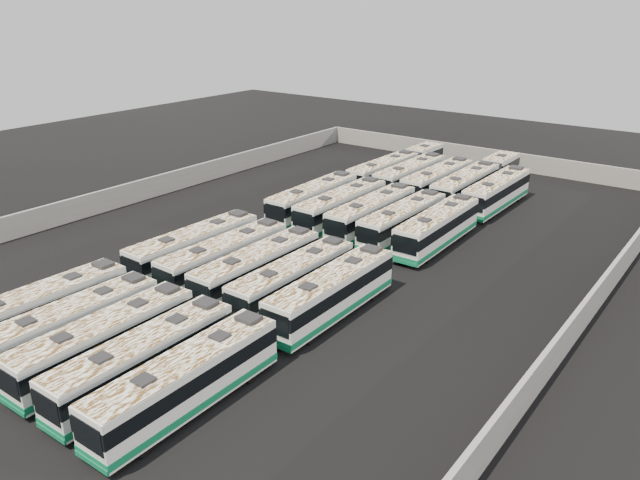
{
  "coord_description": "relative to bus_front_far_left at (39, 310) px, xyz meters",
  "views": [
    {
      "loc": [
        29.91,
        -37.45,
        19.86
      ],
      "look_at": [
        1.9,
        -0.1,
        1.6
      ],
      "focal_mm": 35.0,
      "sensor_mm": 36.0,
      "label": 1
    }
  ],
  "objects": [
    {
      "name": "ground",
      "position": [
        4.85,
        20.3,
        -1.66
      ],
      "size": [
        140.0,
        140.0,
        0.0
      ],
      "primitive_type": "plane",
      "color": "black",
      "rests_on": "ground"
    },
    {
      "name": "perimeter_wall",
      "position": [
        4.85,
        20.3,
        -0.56
      ],
      "size": [
        45.2,
        73.2,
        2.2
      ],
      "color": "slate",
      "rests_on": "ground"
    },
    {
      "name": "bus_front_far_left",
      "position": [
        0.0,
        0.0,
        0.0
      ],
      "size": [
        2.68,
        11.56,
        3.24
      ],
      "rotation": [
        0.0,
        0.0,
        -0.02
      ],
      "color": "silver",
      "rests_on": "ground"
    },
    {
      "name": "bus_front_left",
      "position": [
        3.34,
        0.0,
        -0.03
      ],
      "size": [
        2.58,
        11.35,
        3.19
      ],
      "rotation": [
        0.0,
        0.0,
        -0.02
      ],
      "color": "silver",
      "rests_on": "ground"
    },
    {
      "name": "bus_front_center",
      "position": [
        6.5,
        0.18,
        -0.02
      ],
      "size": [
        2.52,
        11.42,
        3.21
      ],
      "rotation": [
        0.0,
        0.0,
        0.01
      ],
      "color": "silver",
      "rests_on": "ground"
    },
    {
      "name": "bus_front_right",
      "position": [
        9.85,
        0.25,
        -0.01
      ],
      "size": [
        2.6,
        11.45,
        3.21
      ],
      "rotation": [
        0.0,
        0.0,
        0.02
      ],
      "color": "silver",
      "rests_on": "ground"
    },
    {
      "name": "bus_front_far_right",
      "position": [
        13.18,
        0.28,
        0.01
      ],
      "size": [
        2.62,
        11.59,
        3.26
      ],
      "rotation": [
        0.0,
        0.0,
        0.01
      ],
      "color": "silver",
      "rests_on": "ground"
    },
    {
      "name": "bus_midfront_far_left",
      "position": [
        0.01,
        12.9,
        0.03
      ],
      "size": [
        2.74,
        11.75,
        3.29
      ],
      "rotation": [
        0.0,
        0.0,
        -0.02
      ],
      "color": "silver",
      "rests_on": "ground"
    },
    {
      "name": "bus_midfront_left",
      "position": [
        3.28,
        12.91,
        -0.0
      ],
      "size": [
        2.67,
        11.53,
        3.24
      ],
      "rotation": [
        0.0,
        0.0,
        -0.02
      ],
      "color": "silver",
      "rests_on": "ground"
    },
    {
      "name": "bus_midfront_center",
      "position": [
        6.56,
        12.95,
        -0.0
      ],
      "size": [
        2.45,
        11.51,
        3.24
      ],
      "rotation": [
        0.0,
        0.0,
        -0.0
      ],
      "color": "silver",
      "rests_on": "ground"
    },
    {
      "name": "bus_midfront_right",
      "position": [
        9.84,
        12.97,
        -0.03
      ],
      "size": [
        2.4,
        11.28,
        3.18
      ],
      "rotation": [
        0.0,
        0.0,
        -0.0
      ],
      "color": "silver",
      "rests_on": "ground"
    },
    {
      "name": "bus_midfront_far_right",
      "position": [
        13.19,
        12.88,
        0.03
      ],
      "size": [
        2.61,
        11.71,
        3.29
      ],
      "rotation": [
        0.0,
        0.0,
        0.01
      ],
      "color": "silver",
      "rests_on": "ground"
    },
    {
      "name": "bus_midback_far_left",
      "position": [
        -0.04,
        28.16,
        0.03
      ],
      "size": [
        2.76,
        11.79,
        3.31
      ],
      "rotation": [
        0.0,
        0.0,
        0.02
      ],
      "color": "silver",
      "rests_on": "ground"
    },
    {
      "name": "bus_midback_left",
      "position": [
        3.33,
        28.06,
        0.03
      ],
      "size": [
        2.5,
        11.74,
        3.31
      ],
      "rotation": [
        0.0,
        0.0,
        0.0
      ],
      "color": "silver",
      "rests_on": "ground"
    },
    {
      "name": "bus_midback_center",
      "position": [
        6.65,
        28.08,
        0.01
      ],
      "size": [
        2.48,
        11.59,
        3.26
      ],
      "rotation": [
        0.0,
        0.0,
        0.0
      ],
      "color": "silver",
      "rests_on": "ground"
    },
    {
      "name": "bus_midback_right",
      "position": [
        9.8,
        28.19,
        -0.03
      ],
      "size": [
        2.54,
        11.35,
        3.19
      ],
      "rotation": [
        0.0,
        0.0,
        -0.01
      ],
      "color": "silver",
      "rests_on": "ground"
    },
    {
      "name": "bus_midback_far_right",
      "position": [
        13.06,
        28.32,
        0.01
      ],
      "size": [
        2.69,
        11.64,
        3.26
      ],
      "rotation": [
        0.0,
        0.0,
        0.02
      ],
      "color": "silver",
      "rests_on": "ground"
    },
    {
      "name": "bus_back_far_left",
      "position": [
        0.07,
        43.98,
        -0.04
      ],
      "size": [
        2.74,
        17.55,
        3.17
      ],
      "rotation": [
        0.0,
        0.0,
        -0.02
      ],
      "color": "silver",
      "rests_on": "ground"
    },
    {
      "name": "bus_back_left",
      "position": [
        3.33,
        41.08,
        0.03
      ],
      "size": [
        2.59,
        11.74,
        3.3
      ],
      "rotation": [
        0.0,
        0.0,
        -0.01
      ],
      "color": "silver",
      "rests_on": "ground"
    },
    {
      "name": "bus_back_center",
      "position": [
        6.62,
        41.08,
        0.02
      ],
      "size": [
        2.69,
        11.72,
        3.29
      ],
      "rotation": [
        0.0,
        0.0,
        -0.02
      ],
      "color": "silver",
      "rests_on": "ground"
    },
    {
      "name": "bus_back_right",
      "position": [
        9.76,
        44.18,
        0.02
      ],
      "size": [
        2.59,
        18.13,
        3.28
      ],
      "rotation": [
        0.0,
        0.0,
        0.01
      ],
      "color": "silver",
      "rests_on": "ground"
    },
    {
      "name": "bus_back_far_right",
      "position": [
        13.12,
        41.11,
        0.02
      ],
      "size": [
        2.49,
        11.65,
        3.28
      ],
      "rotation": [
        0.0,
        0.0,
        -0.0
      ],
      "color": "silver",
      "rests_on": "ground"
    }
  ]
}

